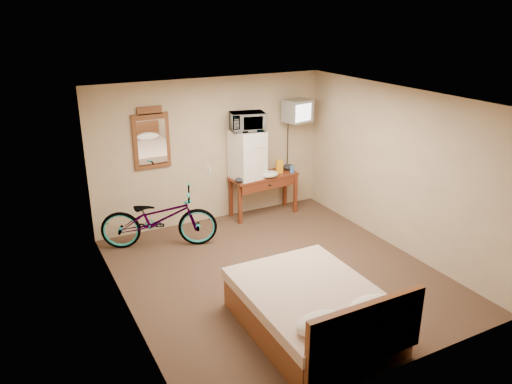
% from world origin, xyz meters
% --- Properties ---
extents(room, '(4.60, 4.64, 2.50)m').
position_xyz_m(room, '(-0.00, 0.00, 1.25)').
color(room, '#432B21').
rests_on(room, ground).
extents(desk, '(1.26, 0.56, 0.75)m').
position_xyz_m(desk, '(0.88, 2.00, 0.62)').
color(desk, maroon).
rests_on(desk, floor).
extents(mini_fridge, '(0.59, 0.57, 0.84)m').
position_xyz_m(mini_fridge, '(0.57, 2.06, 1.17)').
color(mini_fridge, white).
rests_on(mini_fridge, desk).
extents(microwave, '(0.65, 0.51, 0.32)m').
position_xyz_m(microwave, '(0.57, 2.06, 1.75)').
color(microwave, white).
rests_on(microwave, mini_fridge).
extents(snack_bag, '(0.13, 0.09, 0.24)m').
position_xyz_m(snack_bag, '(1.19, 2.02, 0.87)').
color(snack_bag, '#F6A315').
rests_on(snack_bag, desk).
extents(blue_cup, '(0.07, 0.07, 0.13)m').
position_xyz_m(blue_cup, '(1.40, 1.92, 0.81)').
color(blue_cup, '#3D79D1').
rests_on(blue_cup, desk).
extents(cloth_cream, '(0.36, 0.27, 0.11)m').
position_xyz_m(cloth_cream, '(0.91, 1.90, 0.80)').
color(cloth_cream, silver).
rests_on(cloth_cream, desk).
extents(cloth_dark_a, '(0.23, 0.17, 0.09)m').
position_xyz_m(cloth_dark_a, '(0.35, 1.89, 0.79)').
color(cloth_dark_a, black).
rests_on(cloth_dark_a, desk).
extents(cloth_dark_b, '(0.22, 0.18, 0.10)m').
position_xyz_m(cloth_dark_b, '(1.44, 2.11, 0.80)').
color(cloth_dark_b, black).
rests_on(cloth_dark_b, desk).
extents(crt_television, '(0.52, 0.61, 0.39)m').
position_xyz_m(crt_television, '(1.55, 2.02, 1.85)').
color(crt_television, black).
rests_on(crt_television, room).
extents(wall_mirror, '(0.60, 0.04, 1.01)m').
position_xyz_m(wall_mirror, '(-1.05, 2.27, 1.59)').
color(wall_mirror, brown).
rests_on(wall_mirror, room).
extents(bicycle, '(1.92, 1.24, 0.95)m').
position_xyz_m(bicycle, '(-1.20, 1.65, 0.48)').
color(bicycle, black).
rests_on(bicycle, floor).
extents(bed, '(1.47, 1.97, 0.90)m').
position_xyz_m(bed, '(-0.30, -1.38, 0.30)').
color(bed, brown).
rests_on(bed, floor).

